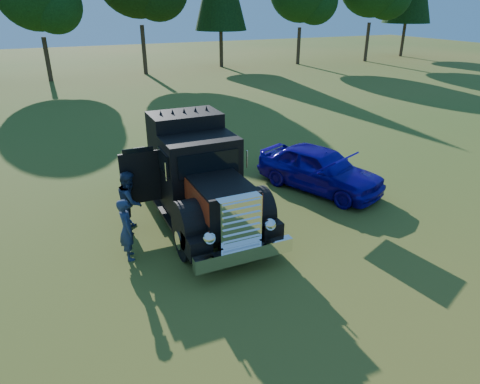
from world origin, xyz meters
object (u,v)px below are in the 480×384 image
at_px(diamond_t_truck, 196,177).
at_px(spectator_far, 130,201).
at_px(spectator_near, 127,229).
at_px(hotrod_coupe, 320,168).

xyz_separation_m(diamond_t_truck, spectator_far, (-1.96, 0.01, -0.40)).
distance_m(diamond_t_truck, spectator_near, 2.80).
bearing_deg(spectator_far, spectator_near, -173.39).
bearing_deg(spectator_near, diamond_t_truck, -55.80).
xyz_separation_m(spectator_near, spectator_far, (0.38, 1.48, 0.06)).
bearing_deg(diamond_t_truck, hotrod_coupe, 2.72).
distance_m(diamond_t_truck, hotrod_coupe, 4.54).
relative_size(hotrod_coupe, spectator_far, 2.74).
bearing_deg(diamond_t_truck, spectator_far, 179.59).
bearing_deg(diamond_t_truck, spectator_near, -147.99).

